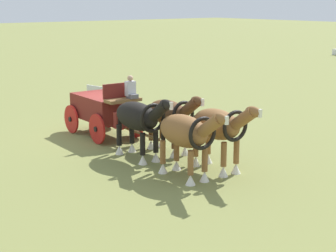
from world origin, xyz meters
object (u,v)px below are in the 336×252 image
Objects in this scene: draft_horse_lead_near at (219,127)px; show_wagon at (104,109)px; draft_horse_lead_off at (186,133)px; draft_horse_rear_off at (139,118)px; draft_horse_rear_near at (170,115)px.

show_wagon is at bearing -176.41° from draft_horse_lead_near.
draft_horse_lead_off is at bearing -8.51° from show_wagon.
draft_horse_lead_near reaches higher than draft_horse_rear_off.
draft_horse_rear_near is at bearing 7.89° from show_wagon.
draft_horse_rear_near is at bearing 177.59° from draft_horse_lead_near.
show_wagon is at bearing 171.49° from draft_horse_lead_off.
draft_horse_rear_near is (3.57, 0.49, 0.26)m from show_wagon.
show_wagon is 6.17m from draft_horse_lead_off.
draft_horse_rear_near is at bearing 87.01° from draft_horse_rear_off.
show_wagon is 1.87× the size of draft_horse_lead_near.
show_wagon reaches higher than draft_horse_rear_off.
draft_horse_rear_off is 1.06× the size of draft_horse_lead_near.
draft_horse_rear_off reaches higher than draft_horse_lead_off.
draft_horse_lead_near is 0.98× the size of draft_horse_lead_off.
show_wagon is 1.84× the size of draft_horse_rear_near.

